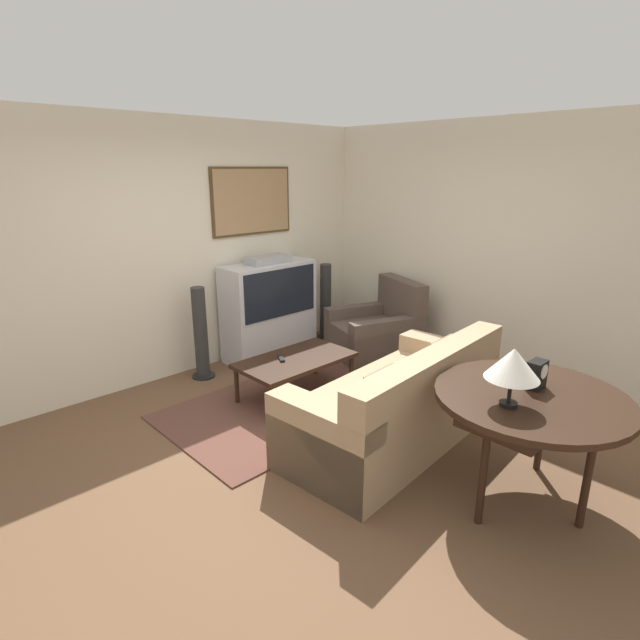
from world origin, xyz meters
name	(u,v)px	position (x,y,z in m)	size (l,w,h in m)	color
ground_plane	(307,444)	(0.00, 0.00, 0.00)	(12.00, 12.00, 0.00)	brown
wall_back	(171,251)	(0.02, 2.13, 1.36)	(12.00, 0.10, 2.70)	beige
wall_right	(484,248)	(2.63, 0.00, 1.35)	(0.06, 12.00, 2.70)	beige
area_rug	(296,401)	(0.45, 0.66, 0.01)	(2.48, 1.47, 0.01)	brown
tv	(269,309)	(1.05, 1.82, 0.58)	(1.12, 0.46, 1.23)	silver
couch	(398,406)	(0.58, -0.47, 0.32)	(2.07, 1.06, 0.86)	tan
armchair	(377,332)	(2.02, 0.96, 0.28)	(1.18, 1.12, 0.91)	brown
coffee_table	(296,362)	(0.53, 0.75, 0.37)	(1.13, 0.64, 0.41)	black
console_table	(531,404)	(0.60, -1.53, 0.72)	(1.24, 1.24, 0.78)	black
table_lamp	(513,364)	(0.33, -1.49, 1.06)	(0.33, 0.33, 0.38)	black
mantel_clock	(537,374)	(0.71, -1.49, 0.88)	(0.14, 0.10, 0.19)	black
remote	(281,358)	(0.41, 0.82, 0.42)	(0.11, 0.16, 0.02)	black
speaker_tower_left	(201,336)	(0.12, 1.82, 0.48)	(0.25, 0.25, 1.00)	black
speaker_tower_right	(326,304)	(1.99, 1.82, 0.48)	(0.25, 0.25, 1.00)	black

